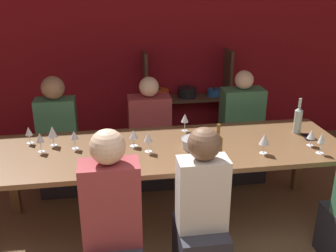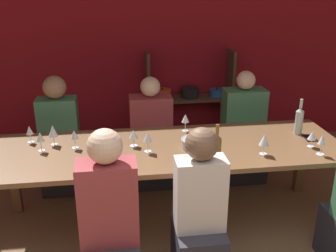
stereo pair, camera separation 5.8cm
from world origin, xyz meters
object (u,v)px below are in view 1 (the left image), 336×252
object	(u,v)px
wine_glass_empty_a	(311,135)
wine_glass_empty_f	(40,138)
dining_table	(170,154)
cell_phone	(308,137)
person_near_a	(113,239)
person_far_b	(150,144)
mixing_bowl	(195,142)
person_far_a	(240,138)
wine_bottle_green	(298,119)
wine_glass_white_a	(185,119)
shelf_unit	(185,112)
wine_glass_empty_c	(322,139)
wine_glass_empty_e	(29,132)
person_far_c	(59,148)
wine_glass_white_c	(264,140)
wine_glass_empty_d	(134,135)
wine_glass_red_b	(74,136)
wine_bottle_dark	(217,150)
wine_glass_empty_b	(148,137)
wine_glass_white_b	(52,132)
person_near_b	(201,227)

from	to	relation	value
wine_glass_empty_a	wine_glass_empty_f	size ratio (longest dim) A/B	0.85
dining_table	cell_phone	xyz separation A→B (m)	(1.26, 0.01, 0.08)
person_near_a	person_far_b	world-z (taller)	person_near_a
mixing_bowl	person_far_a	world-z (taller)	person_far_a
wine_bottle_green	wine_glass_white_a	xyz separation A→B (m)	(-1.01, 0.20, -0.01)
shelf_unit	mixing_bowl	distance (m)	1.83
wine_glass_empty_c	person_near_a	distance (m)	1.82
shelf_unit	wine_bottle_green	world-z (taller)	shelf_unit
wine_glass_empty_a	person_far_b	distance (m)	1.68
wine_glass_empty_e	person_far_c	world-z (taller)	person_far_c
wine_bottle_green	wine_glass_white_c	world-z (taller)	wine_bottle_green
person_far_b	person_far_c	size ratio (longest dim) A/B	0.96
wine_glass_empty_d	wine_glass_red_b	world-z (taller)	wine_glass_red_b
wine_glass_empty_a	wine_glass_white_c	size ratio (longest dim) A/B	0.82
wine_bottle_dark	person_far_b	bearing A→B (deg)	106.44
wine_glass_red_b	cell_phone	distance (m)	2.05
wine_glass_white_a	wine_glass_empty_f	distance (m)	1.29
cell_phone	wine_glass_empty_a	bearing A→B (deg)	-111.72
wine_glass_empty_b	wine_glass_white_a	distance (m)	0.56
wine_glass_white_a	wine_glass_empty_f	world-z (taller)	wine_glass_white_a
wine_glass_empty_a	wine_glass_empty_b	bearing A→B (deg)	176.32
wine_glass_empty_a	wine_glass_white_b	size ratio (longest dim) A/B	0.79
wine_glass_white_a	person_far_a	size ratio (longest dim) A/B	0.14
wine_bottle_green	wine_glass_empty_b	size ratio (longest dim) A/B	1.90
wine_glass_empty_f	wine_glass_white_a	bearing A→B (deg)	12.39
mixing_bowl	wine_bottle_green	distance (m)	1.02
person_near_a	person_far_a	bearing A→B (deg)	48.68
wine_glass_empty_f	wine_bottle_dark	bearing A→B (deg)	-19.30
cell_phone	person_near_b	xyz separation A→B (m)	(-1.15, -0.75, -0.30)
mixing_bowl	wine_glass_empty_d	xyz separation A→B (m)	(-0.51, 0.11, 0.06)
wine_glass_red_b	person_far_c	distance (m)	0.89
wine_glass_empty_c	wine_glass_red_b	bearing A→B (deg)	168.54
wine_glass_empty_e	person_far_c	distance (m)	0.72
shelf_unit	wine_glass_empty_c	size ratio (longest dim) A/B	7.11
mixing_bowl	wine_glass_empty_a	size ratio (longest dim) A/B	1.71
shelf_unit	mixing_bowl	size ratio (longest dim) A/B	5.20
shelf_unit	wine_glass_white_b	size ratio (longest dim) A/B	7.06
shelf_unit	wine_glass_white_c	world-z (taller)	shelf_unit
mixing_bowl	wine_glass_empty_a	xyz separation A→B (m)	(0.98, -0.11, 0.05)
dining_table	wine_glass_empty_b	world-z (taller)	wine_glass_empty_b
wine_glass_white_b	person_far_c	distance (m)	0.78
wine_bottle_green	person_near_b	world-z (taller)	person_near_b
mixing_bowl	person_far_b	distance (m)	1.03
wine_glass_white_a	wine_glass_empty_f	size ratio (longest dim) A/B	1.01
person_near_a	person_far_a	world-z (taller)	person_near_a
dining_table	wine_glass_empty_a	bearing A→B (deg)	-7.83
cell_phone	person_near_a	distance (m)	1.97
mixing_bowl	wine_glass_empty_d	size ratio (longest dim) A/B	1.66
wine_glass_empty_b	person_far_c	world-z (taller)	person_far_c
wine_glass_empty_e	person_near_a	distance (m)	1.31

